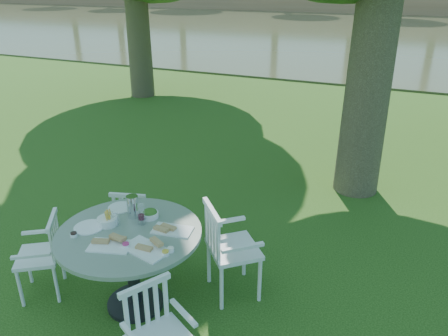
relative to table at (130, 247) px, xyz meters
The scene contains 8 objects.
ground 1.63m from the table, 81.02° to the left, with size 140.00×140.00×0.00m, color #17380B.
table is the anchor object (origin of this frame).
chair_ne 0.90m from the table, 34.52° to the left, with size 0.69×0.69×1.00m.
chair_nw 0.94m from the table, 124.12° to the left, with size 0.50×0.49×0.82m.
chair_sw 0.93m from the table, 169.35° to the right, with size 0.58×0.58×0.85m.
chair_se 0.93m from the table, 44.97° to the right, with size 0.57×0.58×0.86m.
tableware 0.24m from the table, 125.35° to the left, with size 1.08×0.89×0.23m.
river 24.48m from the table, 89.46° to the left, with size 100.00×28.00×0.12m, color #3A3E24.
Camera 1 is at (1.94, -4.28, 2.99)m, focal length 35.00 mm.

